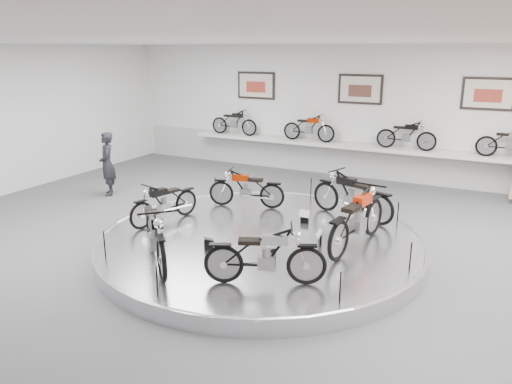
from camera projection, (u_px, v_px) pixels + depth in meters
The scene contains 21 objects.
floor at pixel (253, 255), 9.69m from camera, with size 16.00×16.00×0.00m, color #535355.
ceiling at pixel (253, 40), 8.58m from camera, with size 16.00×16.00×0.00m, color white.
wall_back at pixel (359, 113), 15.12m from camera, with size 16.00×16.00×0.00m, color white.
dado_band at pixel (356, 159), 15.51m from camera, with size 15.68×0.04×1.10m, color #BCBCBA.
display_platform at pixel (260, 243), 9.90m from camera, with size 6.40×6.40×0.30m, color silver.
platform_rim at pixel (260, 237), 9.87m from camera, with size 6.40×6.40×0.10m, color #B2B2BA.
shelf at pixel (355, 147), 15.14m from camera, with size 11.00×0.55×0.10m, color silver.
poster_left at pixel (256, 85), 16.43m from camera, with size 1.35×0.06×0.88m, color beige.
poster_center at pixel (360, 89), 14.90m from camera, with size 1.35×0.06×0.88m, color beige.
poster_right at pixel (488, 94), 13.36m from camera, with size 1.35×0.06×0.88m, color beige.
shelf_bike_a at pixel (234, 124), 16.87m from camera, with size 1.22×0.42×0.73m, color black, non-canonical shape.
shelf_bike_b at pixel (309, 130), 15.68m from camera, with size 1.22×0.42×0.73m, color #8B1E00, non-canonical shape.
shelf_bike_c at pixel (406, 137), 14.37m from camera, with size 1.22×0.42×0.73m, color black, non-canonical shape.
shelf_bike_d at pixel (510, 145), 13.19m from camera, with size 1.22×0.42×0.73m, color silver, non-canonical shape.
bike_a at pixel (358, 218), 9.16m from camera, with size 1.91×0.67×1.12m, color red, non-canonical shape.
bike_b at pixel (352, 195), 10.79m from camera, with size 1.74×0.61×1.02m, color black, non-canonical shape.
bike_c at pixel (246, 188), 11.55m from camera, with size 1.52×0.54×0.89m, color #8B1E00, non-canonical shape.
bike_d at pixel (164, 202), 10.54m from camera, with size 1.49×0.53×0.88m, color black, non-canonical shape.
bike_e at pixel (155, 234), 8.46m from camera, with size 1.84×0.65×1.08m, color black, non-canonical shape.
bike_f at pixel (265, 255), 7.73m from camera, with size 1.63×0.57×0.96m, color silver, non-canonical shape.
visitor at pixel (107, 164), 13.50m from camera, with size 0.63×0.41×1.72m, color black.
Camera 1 is at (4.13, -7.96, 3.86)m, focal length 35.00 mm.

